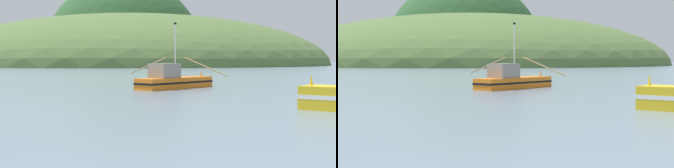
{
  "view_description": "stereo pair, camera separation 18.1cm",
  "coord_description": "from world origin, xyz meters",
  "views": [
    {
      "loc": [
        -11.1,
        0.05,
        3.02
      ],
      "look_at": [
        -4.34,
        29.27,
        1.4
      ],
      "focal_mm": 53.21,
      "sensor_mm": 36.0,
      "label": 1
    },
    {
      "loc": [
        -10.92,
        0.01,
        3.02
      ],
      "look_at": [
        -4.34,
        29.27,
        1.4
      ],
      "focal_mm": 53.21,
      "sensor_mm": 36.0,
      "label": 2
    }
  ],
  "objects": [
    {
      "name": "hill_mid_left",
      "position": [
        21.35,
        194.77,
        0.0
      ],
      "size": [
        154.04,
        123.23,
        39.73
      ],
      "primitive_type": "ellipsoid",
      "color": "#516B38",
      "rests_on": "ground"
    },
    {
      "name": "hill_far_center",
      "position": [
        23.76,
        246.22,
        0.0
      ],
      "size": [
        81.3,
        65.04,
        85.36
      ],
      "primitive_type": "ellipsoid",
      "color": "#2D562D",
      "rests_on": "ground"
    },
    {
      "name": "fishing_boat_orange",
      "position": [
        0.17,
        46.58,
        0.8
      ],
      "size": [
        8.8,
        9.68,
        6.37
      ],
      "rotation": [
        0.0,
        0.0,
        0.64
      ],
      "color": "orange",
      "rests_on": "ground"
    }
  ]
}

